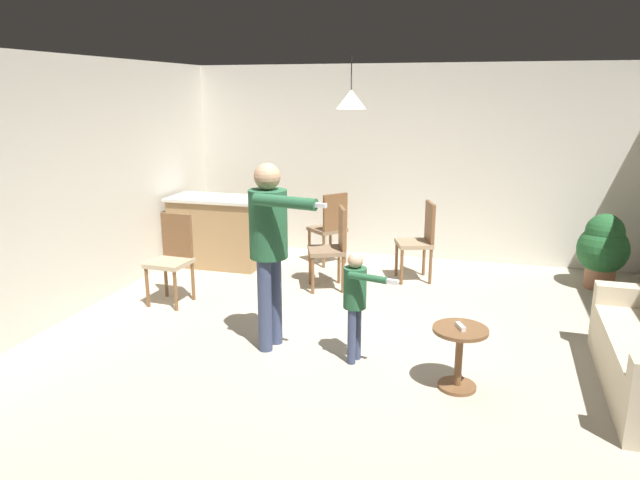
{
  "coord_description": "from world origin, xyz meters",
  "views": [
    {
      "loc": [
        0.98,
        -5.05,
        2.34
      ],
      "look_at": [
        -0.42,
        -0.03,
        1.0
      ],
      "focal_mm": 32.74,
      "sensor_mm": 36.0,
      "label": 1
    }
  ],
  "objects": [
    {
      "name": "ground",
      "position": [
        0.0,
        0.0,
        0.0
      ],
      "size": [
        7.68,
        7.68,
        0.0
      ],
      "primitive_type": "plane",
      "color": "#B2A893"
    },
    {
      "name": "wall_back",
      "position": [
        0.0,
        3.2,
        1.35
      ],
      "size": [
        6.4,
        0.1,
        2.7
      ],
      "primitive_type": "cube",
      "color": "silver",
      "rests_on": "ground"
    },
    {
      "name": "wall_left",
      "position": [
        -3.2,
        0.0,
        1.35
      ],
      "size": [
        0.1,
        6.4,
        2.7
      ],
      "primitive_type": "cube",
      "color": "silver",
      "rests_on": "ground"
    },
    {
      "name": "kitchen_counter",
      "position": [
        -2.45,
        2.02,
        0.48
      ],
      "size": [
        1.26,
        0.66,
        0.95
      ],
      "color": "#99754C",
      "rests_on": "ground"
    },
    {
      "name": "side_table_by_couch",
      "position": [
        0.9,
        -0.62,
        0.33
      ],
      "size": [
        0.44,
        0.44,
        0.52
      ],
      "color": "brown",
      "rests_on": "ground"
    },
    {
      "name": "person_adult",
      "position": [
        -0.82,
        -0.28,
        1.07
      ],
      "size": [
        0.8,
        0.61,
        1.73
      ],
      "rotation": [
        0.0,
        0.0,
        -1.77
      ],
      "color": "#384260",
      "rests_on": "ground"
    },
    {
      "name": "person_child",
      "position": [
        -0.0,
        -0.38,
        0.63
      ],
      "size": [
        0.5,
        0.37,
        1.01
      ],
      "rotation": [
        0.0,
        0.0,
        -1.79
      ],
      "color": "#384260",
      "rests_on": "ground"
    },
    {
      "name": "dining_chair_by_counter",
      "position": [
        0.28,
        2.11,
        0.55
      ],
      "size": [
        0.53,
        0.53,
        1.0
      ],
      "rotation": [
        0.0,
        0.0,
        1.89
      ],
      "color": "brown",
      "rests_on": "ground"
    },
    {
      "name": "dining_chair_near_wall",
      "position": [
        -0.98,
        2.49,
        0.55
      ],
      "size": [
        0.59,
        0.59,
        1.0
      ],
      "rotation": [
        0.0,
        0.0,
        0.86
      ],
      "color": "brown",
      "rests_on": "ground"
    },
    {
      "name": "dining_chair_centre_back",
      "position": [
        -2.31,
        0.57,
        0.55
      ],
      "size": [
        0.45,
        0.45,
        1.0
      ],
      "rotation": [
        0.0,
        0.0,
        3.08
      ],
      "color": "brown",
      "rests_on": "ground"
    },
    {
      "name": "dining_chair_spare",
      "position": [
        -0.69,
        1.49,
        0.55
      ],
      "size": [
        0.54,
        0.54,
        1.0
      ],
      "rotation": [
        0.0,
        0.0,
        1.94
      ],
      "color": "brown",
      "rests_on": "ground"
    },
    {
      "name": "potted_plant_corner",
      "position": [
        2.44,
        2.4,
        0.51
      ],
      "size": [
        0.6,
        0.6,
        0.92
      ],
      "color": "brown",
      "rests_on": "ground"
    },
    {
      "name": "spare_remote_on_table",
      "position": [
        0.89,
        -0.64,
        0.54
      ],
      "size": [
        0.09,
        0.13,
        0.04
      ],
      "primitive_type": "cube",
      "rotation": [
        0.0,
        0.0,
        0.43
      ],
      "color": "white",
      "rests_on": "side_table_by_couch"
    },
    {
      "name": "ceiling_light_pendant",
      "position": [
        -0.4,
        1.1,
        2.25
      ],
      "size": [
        0.32,
        0.32,
        0.55
      ],
      "color": "silver"
    }
  ]
}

